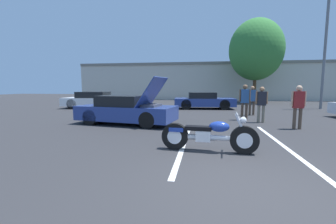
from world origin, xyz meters
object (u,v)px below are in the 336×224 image
object	(u,v)px
motorcycle	(208,135)
spectator_by_show_car	(262,102)
light_pole	(326,47)
parked_car_mid_row	(204,101)
spectator_far_lot	(245,99)
show_car_hood_open	(127,110)
tree_background	(256,50)
spectator_near_motorcycle	(298,103)
spectator_midground	(252,98)
parked_car_left_row	(96,100)

from	to	relation	value
motorcycle	spectator_by_show_car	size ratio (longest dim) A/B	1.49
light_pole	parked_car_mid_row	bearing A→B (deg)	-171.88
spectator_far_lot	spectator_by_show_car	bearing A→B (deg)	-48.14
spectator_by_show_car	show_car_hood_open	bearing A→B (deg)	-167.66
tree_background	show_car_hood_open	bearing A→B (deg)	-119.98
light_pole	motorcycle	distance (m)	15.02
spectator_near_motorcycle	tree_background	bearing A→B (deg)	84.31
show_car_hood_open	spectator_by_show_car	bearing A→B (deg)	21.61
tree_background	spectator_near_motorcycle	distance (m)	14.93
spectator_midground	light_pole	bearing A→B (deg)	38.10
tree_background	parked_car_mid_row	distance (m)	9.68
light_pole	spectator_near_motorcycle	world-z (taller)	light_pole
parked_car_mid_row	tree_background	bearing A→B (deg)	49.52
parked_car_left_row	spectator_midground	xyz separation A→B (m)	(10.48, -2.36, 0.37)
tree_background	spectator_far_lot	size ratio (longest dim) A/B	4.77
light_pole	spectator_near_motorcycle	size ratio (longest dim) A/B	4.79
motorcycle	spectator_by_show_car	bearing A→B (deg)	68.93
show_car_hood_open	spectator_far_lot	distance (m)	5.53
light_pole	spectator_midground	distance (m)	7.97
spectator_by_show_car	spectator_midground	distance (m)	2.61
motorcycle	spectator_midground	world-z (taller)	spectator_midground
parked_car_mid_row	spectator_far_lot	world-z (taller)	spectator_far_lot
tree_background	parked_car_left_row	xyz separation A→B (m)	(-12.75, -7.91, -4.52)
spectator_by_show_car	spectator_midground	xyz separation A→B (m)	(0.13, 2.60, 0.02)
parked_car_mid_row	parked_car_left_row	bearing A→B (deg)	-178.78
show_car_hood_open	parked_car_mid_row	size ratio (longest dim) A/B	1.00
spectator_midground	show_car_hood_open	bearing A→B (deg)	-146.73
spectator_far_lot	light_pole	bearing A→B (deg)	44.90
motorcycle	parked_car_mid_row	distance (m)	10.77
parked_car_mid_row	show_car_hood_open	bearing A→B (deg)	-119.86
tree_background	spectator_by_show_car	world-z (taller)	tree_background
motorcycle	parked_car_left_row	xyz separation A→B (m)	(-7.96, 9.85, 0.19)
show_car_hood_open	spectator_near_motorcycle	distance (m)	6.75
spectator_near_motorcycle	spectator_midground	size ratio (longest dim) A/B	1.01
parked_car_left_row	spectator_by_show_car	bearing A→B (deg)	-28.78
spectator_midground	parked_car_left_row	bearing A→B (deg)	167.32
parked_car_mid_row	parked_car_left_row	xyz separation A→B (m)	(-7.83, -0.91, 0.02)
parked_car_mid_row	spectator_far_lot	size ratio (longest dim) A/B	2.58
parked_car_left_row	motorcycle	bearing A→B (deg)	-54.25
motorcycle	parked_car_mid_row	xyz separation A→B (m)	(-0.13, 10.76, 0.17)
light_pole	parked_car_left_row	size ratio (longest dim) A/B	1.69
show_car_hood_open	parked_car_mid_row	bearing A→B (deg)	74.83
tree_background	spectator_near_motorcycle	size ratio (longest dim) A/B	4.91
parked_car_left_row	tree_background	bearing A→B (deg)	28.63
tree_background	spectator_near_motorcycle	xyz separation A→B (m)	(-1.42, -14.27, -4.14)
spectator_by_show_car	spectator_near_motorcycle	bearing A→B (deg)	-55.34
tree_background	spectator_by_show_car	size ratio (longest dim) A/B	5.08
tree_background	spectator_far_lot	world-z (taller)	tree_background
motorcycle	show_car_hood_open	world-z (taller)	show_car_hood_open
show_car_hood_open	spectator_by_show_car	world-z (taller)	show_car_hood_open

